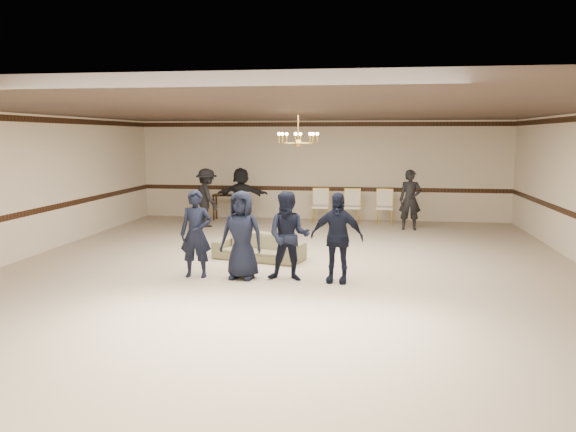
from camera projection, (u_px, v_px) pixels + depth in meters
The scene contains 16 objects.
room at pixel (292, 191), 11.46m from camera, with size 12.01×14.01×3.21m.
chair_rail at pixel (321, 189), 18.39m from camera, with size 12.00×0.02×0.14m, color black.
crown_molding at pixel (322, 124), 18.10m from camera, with size 12.00×0.02×0.14m, color black.
chandelier at pixel (298, 128), 12.26m from camera, with size 0.94×0.94×0.89m, color gold, non-canonical shape.
boy_a at pixel (196, 234), 10.81m from camera, with size 0.62×0.40×1.69m, color black.
boy_b at pixel (242, 235), 10.68m from camera, with size 0.83×0.54×1.69m, color black.
boy_c at pixel (289, 236), 10.55m from camera, with size 0.82×0.64×1.69m, color black.
boy_d at pixel (337, 237), 10.42m from camera, with size 0.99×0.41×1.69m, color black.
settee at pixel (259, 247), 12.40m from camera, with size 1.98×0.77×0.58m, color #6B6947.
adult_left at pixel (207, 198), 16.86m from camera, with size 1.13×0.65×1.75m, color black.
adult_mid at pixel (241, 196), 17.42m from camera, with size 1.62×0.52×1.75m, color black.
adult_right at pixel (410, 200), 16.30m from camera, with size 0.64×0.42×1.75m, color black.
banquet_chair_left at pixel (320, 206), 17.63m from camera, with size 0.51×0.51×1.06m, color #F2E4CB, non-canonical shape.
banquet_chair_mid at pixel (352, 207), 17.49m from camera, with size 0.51×0.51×1.06m, color #F2E4CB, non-canonical shape.
banquet_chair_right at pixel (385, 207), 17.35m from camera, with size 0.51×0.51×1.06m, color #F2E4CB, non-canonical shape.
console_table at pixel (228, 207), 18.27m from camera, with size 1.01×0.42×0.84m, color black.
Camera 1 is at (1.57, -11.31, 2.70)m, focal length 35.16 mm.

